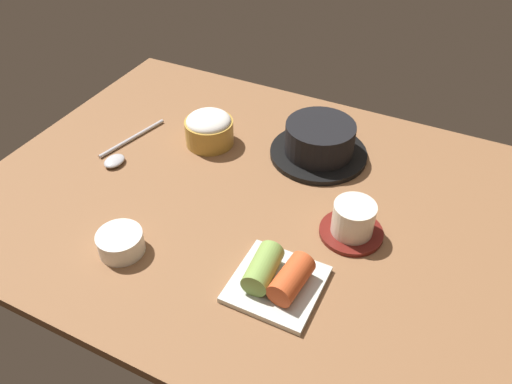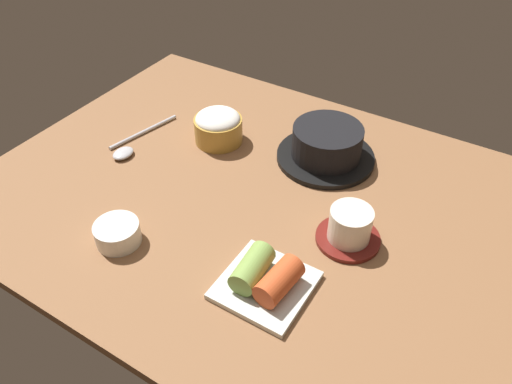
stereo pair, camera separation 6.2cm
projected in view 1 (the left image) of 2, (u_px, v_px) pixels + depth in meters
dining_table at (251, 199)px, 93.34cm from camera, size 100.00×76.00×2.00cm
stone_pot at (319, 141)px, 99.61cm from camera, size 19.68×19.68×7.38cm
rice_bowl at (209, 128)px, 102.95cm from camera, size 10.07×10.07×7.03cm
tea_cup_with_saucer at (353, 221)px, 83.13cm from camera, size 10.88×10.88×6.51cm
kimchi_plate at (277, 278)px, 75.27cm from camera, size 13.32×13.32×5.12cm
side_bowl_near at (121, 242)px, 80.92cm from camera, size 7.55×7.55×3.68cm
spoon at (121, 153)px, 101.53cm from camera, size 6.05×19.20×1.35cm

